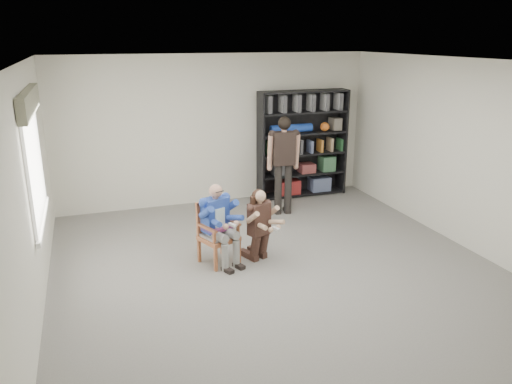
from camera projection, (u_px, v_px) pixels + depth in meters
name	position (u px, v px, depth m)	size (l,w,h in m)	color
room_shell	(287.00, 177.00, 6.26)	(6.00, 7.00, 2.80)	white
floor	(285.00, 278.00, 6.68)	(6.00, 7.00, 0.01)	slate
window_left	(36.00, 160.00, 6.17)	(0.16, 2.00, 1.75)	white
armchair	(219.00, 233.00, 7.01)	(0.52, 0.50, 0.90)	#A15530
seated_man	(218.00, 224.00, 6.97)	(0.50, 0.70, 1.16)	#182B98
kneeling_woman	(260.00, 226.00, 7.05)	(0.45, 0.72, 1.07)	#321E18
bookshelf	(303.00, 144.00, 9.85)	(1.80, 0.38, 2.10)	black
standing_man	(284.00, 166.00, 8.84)	(0.54, 0.30, 1.77)	black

